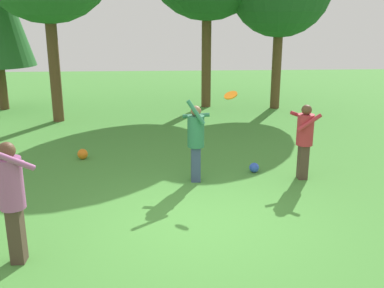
{
  "coord_description": "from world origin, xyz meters",
  "views": [
    {
      "loc": [
        -0.48,
        -6.81,
        3.37
      ],
      "look_at": [
        -0.03,
        1.05,
        1.05
      ],
      "focal_mm": 42.07,
      "sensor_mm": 36.0,
      "label": 1
    }
  ],
  "objects_px": {
    "person_bystander": "(12,192)",
    "ball_orange": "(83,154)",
    "ball_blue": "(254,168)",
    "frisbee": "(231,95)",
    "person_catcher": "(305,136)",
    "person_thrower": "(196,137)"
  },
  "relations": [
    {
      "from": "person_bystander",
      "to": "ball_orange",
      "type": "relative_size",
      "value": 7.1
    },
    {
      "from": "ball_blue",
      "to": "person_bystander",
      "type": "bearing_deg",
      "value": -139.28
    },
    {
      "from": "person_bystander",
      "to": "frisbee",
      "type": "bearing_deg",
      "value": -0.0
    },
    {
      "from": "person_catcher",
      "to": "frisbee",
      "type": "bearing_deg",
      "value": -0.0
    },
    {
      "from": "frisbee",
      "to": "person_bystander",
      "type": "bearing_deg",
      "value": -138.9
    },
    {
      "from": "person_catcher",
      "to": "ball_blue",
      "type": "relative_size",
      "value": 7.35
    },
    {
      "from": "frisbee",
      "to": "ball_orange",
      "type": "bearing_deg",
      "value": 153.28
    },
    {
      "from": "ball_blue",
      "to": "person_catcher",
      "type": "bearing_deg",
      "value": -24.63
    },
    {
      "from": "frisbee",
      "to": "ball_orange",
      "type": "xyz_separation_m",
      "value": [
        -3.27,
        1.65,
        -1.68
      ]
    },
    {
      "from": "person_catcher",
      "to": "ball_blue",
      "type": "height_order",
      "value": "person_catcher"
    },
    {
      "from": "person_bystander",
      "to": "ball_blue",
      "type": "xyz_separation_m",
      "value": [
        3.98,
        3.43,
        -0.94
      ]
    },
    {
      "from": "person_thrower",
      "to": "person_catcher",
      "type": "relative_size",
      "value": 1.11
    },
    {
      "from": "person_thrower",
      "to": "ball_orange",
      "type": "xyz_separation_m",
      "value": [
        -2.59,
        1.59,
        -0.82
      ]
    },
    {
      "from": "frisbee",
      "to": "ball_blue",
      "type": "bearing_deg",
      "value": 38.59
    },
    {
      "from": "person_thrower",
      "to": "person_bystander",
      "type": "relative_size",
      "value": 1.0
    },
    {
      "from": "person_thrower",
      "to": "ball_blue",
      "type": "bearing_deg",
      "value": 23.54
    },
    {
      "from": "person_bystander",
      "to": "ball_orange",
      "type": "distance_m",
      "value": 4.67
    },
    {
      "from": "person_thrower",
      "to": "person_bystander",
      "type": "bearing_deg",
      "value": -127.01
    },
    {
      "from": "person_thrower",
      "to": "person_catcher",
      "type": "height_order",
      "value": "person_thrower"
    },
    {
      "from": "ball_blue",
      "to": "ball_orange",
      "type": "distance_m",
      "value": 4.06
    },
    {
      "from": "person_catcher",
      "to": "ball_orange",
      "type": "xyz_separation_m",
      "value": [
        -4.83,
        1.58,
        -0.8
      ]
    },
    {
      "from": "person_catcher",
      "to": "person_bystander",
      "type": "xyz_separation_m",
      "value": [
        -4.91,
        -3.0,
        0.12
      ]
    }
  ]
}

